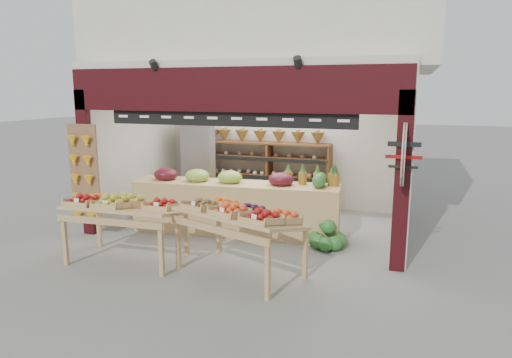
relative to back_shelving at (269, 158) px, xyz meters
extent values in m
plane|color=slate|center=(0.19, -1.97, -1.13)|extent=(60.00, 60.00, 0.00)
cube|color=silver|center=(0.19, 0.32, 0.37)|extent=(5.76, 0.18, 3.00)
cube|color=silver|center=(-2.60, -1.37, 0.37)|extent=(0.18, 3.38, 3.00)
cube|color=silver|center=(2.98, -1.37, 0.37)|extent=(0.18, 3.38, 3.00)
cube|color=silver|center=(0.19, -1.37, 1.93)|extent=(5.76, 3.38, 0.12)
cube|color=silver|center=(0.19, -0.27, 3.07)|extent=(6.36, 4.60, 2.40)
cube|color=black|center=(0.19, -3.02, 1.52)|extent=(5.70, 0.14, 0.70)
cube|color=black|center=(-2.56, -3.02, 0.20)|extent=(0.22, 0.14, 2.65)
cube|color=black|center=(2.94, -3.02, 0.20)|extent=(0.22, 0.14, 2.65)
cube|color=black|center=(0.19, -2.99, 1.07)|extent=(4.20, 0.05, 0.26)
cylinder|color=white|center=(0.29, -2.92, 1.32)|extent=(0.34, 0.05, 0.34)
cube|color=olive|center=(-2.54, -3.11, 0.02)|extent=(0.60, 0.04, 1.80)
cylinder|color=#A9D4BC|center=(2.94, -3.11, 0.62)|extent=(0.04, 0.90, 0.90)
cylinder|color=maroon|center=(2.94, -3.14, 0.62)|extent=(0.01, 0.92, 0.92)
cube|color=brown|center=(-1.38, 0.00, -0.39)|extent=(0.05, 0.46, 1.47)
cube|color=brown|center=(0.00, 0.00, -0.39)|extent=(0.05, 0.46, 1.47)
cube|color=brown|center=(1.38, 0.00, -0.39)|extent=(0.05, 0.46, 1.47)
cube|color=brown|center=(0.00, 0.00, -0.81)|extent=(2.75, 0.46, 0.04)
cube|color=brown|center=(0.00, 0.00, -0.39)|extent=(2.75, 0.46, 0.04)
cube|color=brown|center=(0.00, 0.00, 0.02)|extent=(2.75, 0.46, 0.04)
cube|color=brown|center=(0.00, 0.00, 0.34)|extent=(2.75, 0.46, 0.04)
cone|color=olive|center=(-1.10, 0.00, 0.48)|extent=(0.32, 0.32, 0.28)
cone|color=olive|center=(-0.66, 0.00, 0.48)|extent=(0.32, 0.32, 0.28)
cone|color=olive|center=(-0.22, 0.00, 0.48)|extent=(0.32, 0.32, 0.28)
cone|color=olive|center=(0.22, 0.00, 0.48)|extent=(0.32, 0.32, 0.28)
cone|color=olive|center=(0.66, 0.00, 0.48)|extent=(0.32, 0.32, 0.28)
cone|color=olive|center=(1.10, 0.00, 0.48)|extent=(0.32, 0.32, 0.28)
cube|color=silver|center=(-1.59, -0.16, -0.13)|extent=(0.92, 0.92, 2.00)
cube|color=beige|center=(-2.23, -1.50, -0.96)|extent=(0.47, 0.41, 0.34)
cube|color=beige|center=(-2.18, -1.50, -0.64)|extent=(0.43, 0.38, 0.29)
cube|color=#144D1E|center=(-1.74, -1.76, -0.99)|extent=(0.45, 0.39, 0.29)
cube|color=beige|center=(-1.62, -1.38, -0.99)|extent=(0.41, 0.36, 0.27)
cube|color=tan|center=(0.00, -2.11, -0.65)|extent=(3.88, 1.11, 0.96)
ellipsoid|color=#59141E|center=(-1.37, -2.24, -0.07)|extent=(0.47, 0.43, 0.26)
ellipsoid|color=#8CB23F|center=(-0.74, -2.18, -0.07)|extent=(0.47, 0.43, 0.26)
ellipsoid|color=#8CB23F|center=(-0.10, -2.12, -0.07)|extent=(0.47, 0.43, 0.26)
ellipsoid|color=#59141E|center=(0.85, -2.03, -0.07)|extent=(0.47, 0.43, 0.26)
cylinder|color=olive|center=(0.94, -1.86, -0.06)|extent=(0.15, 0.15, 0.22)
cylinder|color=olive|center=(1.20, -1.83, -0.06)|extent=(0.15, 0.15, 0.22)
cylinder|color=olive|center=(1.47, -1.81, -0.06)|extent=(0.15, 0.15, 0.22)
cylinder|color=olive|center=(1.73, -1.78, -0.06)|extent=(0.15, 0.15, 0.22)
cylinder|color=olive|center=(1.79, -1.78, -0.06)|extent=(0.15, 0.15, 0.22)
cube|color=tan|center=(-1.09, -3.98, -0.31)|extent=(1.79, 1.06, 0.25)
cube|color=tan|center=(-1.87, -4.45, -0.77)|extent=(0.06, 0.06, 0.72)
cube|color=tan|center=(-0.26, -4.37, -0.77)|extent=(0.06, 0.06, 0.72)
cube|color=tan|center=(-1.92, -3.60, -0.77)|extent=(0.06, 0.06, 0.72)
cube|color=tan|center=(-0.30, -3.51, -0.77)|extent=(0.06, 0.06, 0.72)
cube|color=tan|center=(0.78, -3.91, -0.29)|extent=(2.02, 1.53, 0.26)
cube|color=tan|center=(-0.16, -4.05, -0.76)|extent=(0.08, 0.08, 0.74)
cube|color=tan|center=(1.41, -4.60, -0.76)|extent=(0.08, 0.08, 0.74)
cube|color=tan|center=(0.14, -3.21, -0.76)|extent=(0.08, 0.08, 0.74)
cube|color=tan|center=(1.71, -3.77, -0.76)|extent=(0.08, 0.08, 0.74)
sphere|color=#1B511C|center=(1.65, -2.50, -1.00)|extent=(0.26, 0.26, 0.26)
sphere|color=#1B511C|center=(1.93, -2.50, -1.00)|extent=(0.26, 0.26, 0.26)
sphere|color=#1B511C|center=(1.65, -2.23, -1.00)|extent=(0.26, 0.26, 0.26)
sphere|color=#1B511C|center=(1.93, -2.23, -1.00)|extent=(0.26, 0.26, 0.26)
sphere|color=#1B511C|center=(1.79, -2.37, -0.77)|extent=(0.26, 0.26, 0.26)
sphere|color=#1B511C|center=(1.79, -2.59, -1.00)|extent=(0.26, 0.26, 0.26)
sphere|color=#1B511C|center=(1.56, -2.37, -1.00)|extent=(0.26, 0.26, 0.26)
sphere|color=#1B511C|center=(1.65, -2.21, -0.77)|extent=(0.26, 0.26, 0.26)
sphere|color=#1B511C|center=(1.97, -2.34, -1.00)|extent=(0.26, 0.26, 0.26)
camera|label=1|loc=(3.03, -9.79, 1.51)|focal=32.00mm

